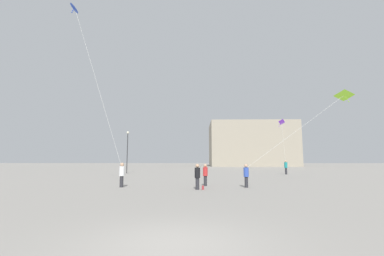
{
  "coord_description": "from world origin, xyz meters",
  "views": [
    {
      "loc": [
        0.57,
        -6.09,
        1.88
      ],
      "look_at": [
        0.0,
        18.14,
        4.86
      ],
      "focal_mm": 24.31,
      "sensor_mm": 36.0,
      "label": 1
    }
  ],
  "objects_px": {
    "person_in_black": "(197,175)",
    "person_in_red": "(205,174)",
    "kite_cobalt_diamond": "(75,10)",
    "building_left_hall": "(251,145)",
    "kite_violet_delta": "(281,123)",
    "kite_lime_delta": "(342,97)",
    "handbag_beside_flyer": "(203,188)",
    "person_in_teal": "(286,167)",
    "person_in_blue": "(246,175)",
    "lamppost_east": "(127,146)",
    "person_in_white": "(122,174)"
  },
  "relations": [
    {
      "from": "person_in_teal",
      "to": "person_in_white",
      "type": "distance_m",
      "value": 23.6
    },
    {
      "from": "kite_cobalt_diamond",
      "to": "handbag_beside_flyer",
      "type": "height_order",
      "value": "kite_cobalt_diamond"
    },
    {
      "from": "lamppost_east",
      "to": "kite_cobalt_diamond",
      "type": "bearing_deg",
      "value": -88.33
    },
    {
      "from": "lamppost_east",
      "to": "building_left_hall",
      "type": "bearing_deg",
      "value": 59.36
    },
    {
      "from": "person_in_blue",
      "to": "kite_lime_delta",
      "type": "relative_size",
      "value": 0.16
    },
    {
      "from": "person_in_blue",
      "to": "kite_lime_delta",
      "type": "bearing_deg",
      "value": 29.33
    },
    {
      "from": "person_in_red",
      "to": "building_left_hall",
      "type": "relative_size",
      "value": 0.06
    },
    {
      "from": "person_in_black",
      "to": "kite_cobalt_diamond",
      "type": "bearing_deg",
      "value": 2.39
    },
    {
      "from": "person_in_black",
      "to": "lamppost_east",
      "type": "distance_m",
      "value": 22.67
    },
    {
      "from": "kite_cobalt_diamond",
      "to": "handbag_beside_flyer",
      "type": "distance_m",
      "value": 16.75
    },
    {
      "from": "person_in_red",
      "to": "building_left_hall",
      "type": "xyz_separation_m",
      "value": [
        15.91,
        62.51,
        5.76
      ]
    },
    {
      "from": "person_in_blue",
      "to": "kite_cobalt_diamond",
      "type": "bearing_deg",
      "value": -178.39
    },
    {
      "from": "person_in_blue",
      "to": "handbag_beside_flyer",
      "type": "bearing_deg",
      "value": -153.2
    },
    {
      "from": "person_in_red",
      "to": "kite_lime_delta",
      "type": "height_order",
      "value": "kite_lime_delta"
    },
    {
      "from": "person_in_white",
      "to": "kite_cobalt_diamond",
      "type": "relative_size",
      "value": 0.13
    },
    {
      "from": "person_in_white",
      "to": "lamppost_east",
      "type": "height_order",
      "value": "lamppost_east"
    },
    {
      "from": "person_in_black",
      "to": "kite_lime_delta",
      "type": "relative_size",
      "value": 0.16
    },
    {
      "from": "person_in_red",
      "to": "kite_violet_delta",
      "type": "bearing_deg",
      "value": -52.45
    },
    {
      "from": "person_in_teal",
      "to": "kite_violet_delta",
      "type": "height_order",
      "value": "kite_violet_delta"
    },
    {
      "from": "kite_lime_delta",
      "to": "lamppost_east",
      "type": "height_order",
      "value": "kite_lime_delta"
    },
    {
      "from": "person_in_black",
      "to": "kite_cobalt_diamond",
      "type": "distance_m",
      "value": 15.94
    },
    {
      "from": "building_left_hall",
      "to": "person_in_blue",
      "type": "bearing_deg",
      "value": -101.67
    },
    {
      "from": "person_in_teal",
      "to": "lamppost_east",
      "type": "distance_m",
      "value": 21.94
    },
    {
      "from": "person_in_red",
      "to": "building_left_hall",
      "type": "bearing_deg",
      "value": -34.57
    },
    {
      "from": "building_left_hall",
      "to": "person_in_teal",
      "type": "bearing_deg",
      "value": -95.96
    },
    {
      "from": "person_in_teal",
      "to": "handbag_beside_flyer",
      "type": "bearing_deg",
      "value": -88.84
    },
    {
      "from": "kite_lime_delta",
      "to": "building_left_hall",
      "type": "xyz_separation_m",
      "value": [
        3.81,
        59.27,
        -0.72
      ]
    },
    {
      "from": "person_in_black",
      "to": "person_in_red",
      "type": "relative_size",
      "value": 1.03
    },
    {
      "from": "person_in_black",
      "to": "person_in_white",
      "type": "bearing_deg",
      "value": 0.01
    },
    {
      "from": "person_in_red",
      "to": "person_in_blue",
      "type": "bearing_deg",
      "value": -131.32
    },
    {
      "from": "person_in_blue",
      "to": "kite_violet_delta",
      "type": "relative_size",
      "value": 0.25
    },
    {
      "from": "building_left_hall",
      "to": "handbag_beside_flyer",
      "type": "bearing_deg",
      "value": -103.98
    },
    {
      "from": "building_left_hall",
      "to": "lamppost_east",
      "type": "height_order",
      "value": "building_left_hall"
    },
    {
      "from": "kite_violet_delta",
      "to": "building_left_hall",
      "type": "xyz_separation_m",
      "value": [
        4.27,
        44.01,
        -0.62
      ]
    },
    {
      "from": "kite_cobalt_diamond",
      "to": "kite_violet_delta",
      "type": "bearing_deg",
      "value": 41.03
    },
    {
      "from": "person_in_white",
      "to": "handbag_beside_flyer",
      "type": "height_order",
      "value": "person_in_white"
    },
    {
      "from": "handbag_beside_flyer",
      "to": "kite_violet_delta",
      "type": "bearing_deg",
      "value": 60.32
    },
    {
      "from": "person_in_black",
      "to": "building_left_hall",
      "type": "bearing_deg",
      "value": -90.11
    },
    {
      "from": "person_in_red",
      "to": "kite_cobalt_diamond",
      "type": "height_order",
      "value": "kite_cobalt_diamond"
    },
    {
      "from": "kite_violet_delta",
      "to": "kite_lime_delta",
      "type": "relative_size",
      "value": 0.63
    },
    {
      "from": "kite_cobalt_diamond",
      "to": "kite_lime_delta",
      "type": "height_order",
      "value": "kite_cobalt_diamond"
    },
    {
      "from": "person_in_black",
      "to": "kite_violet_delta",
      "type": "relative_size",
      "value": 0.25
    },
    {
      "from": "handbag_beside_flyer",
      "to": "person_in_blue",
      "type": "bearing_deg",
      "value": 22.3
    },
    {
      "from": "kite_lime_delta",
      "to": "building_left_hall",
      "type": "bearing_deg",
      "value": 86.32
    },
    {
      "from": "kite_cobalt_diamond",
      "to": "building_left_hall",
      "type": "relative_size",
      "value": 0.51
    },
    {
      "from": "person_in_teal",
      "to": "building_left_hall",
      "type": "height_order",
      "value": "building_left_hall"
    },
    {
      "from": "person_in_blue",
      "to": "person_in_red",
      "type": "xyz_separation_m",
      "value": [
        -2.78,
        1.07,
        -0.0
      ]
    },
    {
      "from": "person_in_blue",
      "to": "kite_cobalt_diamond",
      "type": "xyz_separation_m",
      "value": [
        -12.89,
        0.65,
        12.64
      ]
    },
    {
      "from": "person_in_teal",
      "to": "person_in_black",
      "type": "bearing_deg",
      "value": -89.49
    },
    {
      "from": "kite_lime_delta",
      "to": "person_in_black",
      "type": "bearing_deg",
      "value": -156.0
    }
  ]
}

